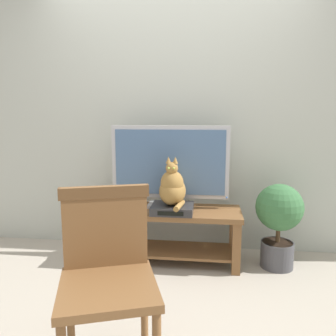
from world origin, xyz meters
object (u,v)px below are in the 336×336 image
object	(u,v)px
media_box	(172,209)
tv_stand	(169,226)
cat	(172,188)
wooden_chair	(107,267)
tv	(170,165)
book_stack	(123,199)
potted_plant	(279,218)

from	to	relation	value
media_box	tv_stand	bearing A→B (deg)	115.33
cat	wooden_chair	distance (m)	1.25
tv_stand	tv	bearing A→B (deg)	89.99
cat	wooden_chair	world-z (taller)	cat
tv	cat	xyz separation A→B (m)	(0.04, -0.20, -0.16)
media_box	book_stack	size ratio (longest dim) A/B	1.48
potted_plant	media_box	bearing A→B (deg)	-174.32
book_stack	potted_plant	world-z (taller)	potted_plant
tv	book_stack	distance (m)	0.53
tv	book_stack	xyz separation A→B (m)	(-0.43, -0.04, -0.32)
media_box	potted_plant	world-z (taller)	potted_plant
wooden_chair	book_stack	bearing A→B (deg)	101.67
tv_stand	wooden_chair	xyz separation A→B (m)	(-0.14, -1.33, 0.23)
media_box	cat	world-z (taller)	cat
wooden_chair	cat	bearing A→B (deg)	81.41
potted_plant	book_stack	bearing A→B (deg)	177.94
media_box	potted_plant	distance (m)	0.90
tv	book_stack	bearing A→B (deg)	-174.33
tv_stand	tv	world-z (taller)	tv
wooden_chair	media_box	bearing A→B (deg)	81.56
tv	wooden_chair	world-z (taller)	tv
media_box	wooden_chair	size ratio (longest dim) A/B	0.37
tv	media_box	xyz separation A→B (m)	(0.04, -0.18, -0.35)
potted_plant	wooden_chair	bearing A→B (deg)	-129.08
cat	potted_plant	world-z (taller)	cat
wooden_chair	book_stack	distance (m)	1.41
media_box	tv	bearing A→B (deg)	103.46
tv_stand	book_stack	size ratio (longest dim) A/B	5.32
cat	potted_plant	size ratio (longest dim) A/B	0.57
tv	wooden_chair	size ratio (longest dim) A/B	1.11
tv_stand	media_box	distance (m)	0.21
cat	tv_stand	bearing A→B (deg)	112.71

